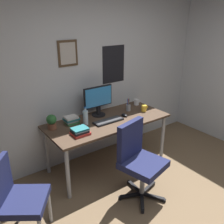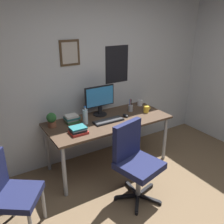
{
  "view_description": "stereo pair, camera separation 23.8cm",
  "coord_description": "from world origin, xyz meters",
  "px_view_note": "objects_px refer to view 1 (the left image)",
  "views": [
    {
      "loc": [
        -1.76,
        -0.88,
        2.09
      ],
      "look_at": [
        0.03,
        1.59,
        0.87
      ],
      "focal_mm": 39.08,
      "sensor_mm": 36.0,
      "label": 1
    },
    {
      "loc": [
        -1.57,
        -1.01,
        2.09
      ],
      "look_at": [
        0.03,
        1.59,
        0.87
      ],
      "focal_mm": 39.08,
      "sensor_mm": 36.0,
      "label": 2
    }
  ],
  "objects_px": {
    "office_chair": "(138,157)",
    "side_chair": "(16,196)",
    "computer_mouse": "(124,115)",
    "book_stack_right": "(71,120)",
    "potted_plant": "(51,121)",
    "coffee_mug_near": "(137,102)",
    "water_bottle": "(85,117)",
    "pen_cup": "(128,107)",
    "monitor": "(98,100)",
    "coffee_mug_far": "(144,108)",
    "book_stack_left": "(80,132)",
    "keyboard": "(108,121)"
  },
  "relations": [
    {
      "from": "keyboard",
      "to": "book_stack_left",
      "type": "distance_m",
      "value": 0.51
    },
    {
      "from": "coffee_mug_near",
      "to": "book_stack_left",
      "type": "xyz_separation_m",
      "value": [
        -1.27,
        -0.39,
        -0.01
      ]
    },
    {
      "from": "coffee_mug_far",
      "to": "side_chair",
      "type": "bearing_deg",
      "value": -166.76
    },
    {
      "from": "office_chair",
      "to": "potted_plant",
      "type": "relative_size",
      "value": 4.87
    },
    {
      "from": "book_stack_right",
      "to": "potted_plant",
      "type": "bearing_deg",
      "value": -178.86
    },
    {
      "from": "side_chair",
      "to": "coffee_mug_far",
      "type": "bearing_deg",
      "value": 13.24
    },
    {
      "from": "office_chair",
      "to": "computer_mouse",
      "type": "relative_size",
      "value": 8.64
    },
    {
      "from": "monitor",
      "to": "coffee_mug_far",
      "type": "bearing_deg",
      "value": -23.47
    },
    {
      "from": "office_chair",
      "to": "side_chair",
      "type": "xyz_separation_m",
      "value": [
        -1.36,
        0.2,
        -0.03
      ]
    },
    {
      "from": "side_chair",
      "to": "potted_plant",
      "type": "relative_size",
      "value": 4.49
    },
    {
      "from": "potted_plant",
      "to": "book_stack_left",
      "type": "xyz_separation_m",
      "value": [
        0.21,
        -0.36,
        -0.07
      ]
    },
    {
      "from": "coffee_mug_near",
      "to": "computer_mouse",
      "type": "bearing_deg",
      "value": -150.4
    },
    {
      "from": "computer_mouse",
      "to": "book_stack_right",
      "type": "xyz_separation_m",
      "value": [
        -0.73,
        0.23,
        0.03
      ]
    },
    {
      "from": "book_stack_left",
      "to": "book_stack_right",
      "type": "bearing_deg",
      "value": 79.53
    },
    {
      "from": "office_chair",
      "to": "monitor",
      "type": "distance_m",
      "value": 1.07
    },
    {
      "from": "coffee_mug_far",
      "to": "pen_cup",
      "type": "xyz_separation_m",
      "value": [
        -0.18,
        0.16,
        0.01
      ]
    },
    {
      "from": "computer_mouse",
      "to": "pen_cup",
      "type": "xyz_separation_m",
      "value": [
        0.19,
        0.14,
        0.04
      ]
    },
    {
      "from": "water_bottle",
      "to": "book_stack_right",
      "type": "distance_m",
      "value": 0.21
    },
    {
      "from": "coffee_mug_near",
      "to": "book_stack_right",
      "type": "distance_m",
      "value": 1.2
    },
    {
      "from": "keyboard",
      "to": "coffee_mug_near",
      "type": "bearing_deg",
      "value": 20.43
    },
    {
      "from": "monitor",
      "to": "computer_mouse",
      "type": "xyz_separation_m",
      "value": [
        0.28,
        -0.26,
        -0.22
      ]
    },
    {
      "from": "coffee_mug_near",
      "to": "side_chair",
      "type": "bearing_deg",
      "value": -160.49
    },
    {
      "from": "pen_cup",
      "to": "side_chair",
      "type": "bearing_deg",
      "value": -161.18
    },
    {
      "from": "potted_plant",
      "to": "book_stack_left",
      "type": "distance_m",
      "value": 0.42
    },
    {
      "from": "office_chair",
      "to": "water_bottle",
      "type": "bearing_deg",
      "value": 107.05
    },
    {
      "from": "monitor",
      "to": "keyboard",
      "type": "xyz_separation_m",
      "value": [
        -0.02,
        -0.28,
        -0.23
      ]
    },
    {
      "from": "keyboard",
      "to": "water_bottle",
      "type": "height_order",
      "value": "water_bottle"
    },
    {
      "from": "book_stack_left",
      "to": "side_chair",
      "type": "bearing_deg",
      "value": -157.52
    },
    {
      "from": "computer_mouse",
      "to": "book_stack_right",
      "type": "bearing_deg",
      "value": 162.53
    },
    {
      "from": "office_chair",
      "to": "coffee_mug_far",
      "type": "distance_m",
      "value": 1.03
    },
    {
      "from": "coffee_mug_far",
      "to": "book_stack_left",
      "type": "xyz_separation_m",
      "value": [
        -1.17,
        -0.11,
        -0.01
      ]
    },
    {
      "from": "water_bottle",
      "to": "pen_cup",
      "type": "relative_size",
      "value": 1.26
    },
    {
      "from": "book_stack_left",
      "to": "coffee_mug_near",
      "type": "bearing_deg",
      "value": 17.3
    },
    {
      "from": "keyboard",
      "to": "coffee_mug_far",
      "type": "xyz_separation_m",
      "value": [
        0.67,
        0.0,
        0.04
      ]
    },
    {
      "from": "water_bottle",
      "to": "coffee_mug_near",
      "type": "relative_size",
      "value": 2.13
    },
    {
      "from": "coffee_mug_near",
      "to": "potted_plant",
      "type": "bearing_deg",
      "value": -178.5
    },
    {
      "from": "book_stack_left",
      "to": "water_bottle",
      "type": "bearing_deg",
      "value": 46.23
    },
    {
      "from": "water_bottle",
      "to": "potted_plant",
      "type": "relative_size",
      "value": 1.29
    },
    {
      "from": "office_chair",
      "to": "keyboard",
      "type": "height_order",
      "value": "office_chair"
    },
    {
      "from": "office_chair",
      "to": "water_bottle",
      "type": "distance_m",
      "value": 0.88
    },
    {
      "from": "monitor",
      "to": "coffee_mug_near",
      "type": "bearing_deg",
      "value": 0.23
    },
    {
      "from": "water_bottle",
      "to": "coffee_mug_near",
      "type": "bearing_deg",
      "value": 9.8
    },
    {
      "from": "computer_mouse",
      "to": "book_stack_right",
      "type": "relative_size",
      "value": 0.57
    },
    {
      "from": "office_chair",
      "to": "computer_mouse",
      "type": "bearing_deg",
      "value": 63.26
    },
    {
      "from": "water_bottle",
      "to": "potted_plant",
      "type": "bearing_deg",
      "value": 160.75
    },
    {
      "from": "coffee_mug_far",
      "to": "book_stack_right",
      "type": "height_order",
      "value": "book_stack_right"
    },
    {
      "from": "water_bottle",
      "to": "office_chair",
      "type": "bearing_deg",
      "value": -72.95
    },
    {
      "from": "water_bottle",
      "to": "book_stack_left",
      "type": "xyz_separation_m",
      "value": [
        -0.2,
        -0.21,
        -0.07
      ]
    },
    {
      "from": "computer_mouse",
      "to": "keyboard",
      "type": "bearing_deg",
      "value": -176.05
    },
    {
      "from": "office_chair",
      "to": "pen_cup",
      "type": "height_order",
      "value": "office_chair"
    }
  ]
}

